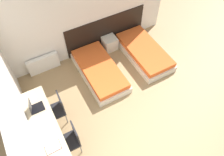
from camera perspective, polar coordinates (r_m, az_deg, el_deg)
The scene contains 13 objects.
ground_plane at distance 5.39m, azimuth 11.31°, elevation -19.21°, with size 20.00×20.00×0.00m, color #9E7F56.
wall_back at distance 6.18m, azimuth -8.01°, elevation 15.76°, with size 5.43×0.05×2.70m.
wall_left at distance 4.67m, azimuth -23.76°, elevation -6.40°, with size 0.05×4.75×2.70m.
headboard_panel at distance 6.90m, azimuth -1.56°, elevation 12.02°, with size 2.63×0.03×1.05m.
bed_near_window at distance 6.28m, azimuth -3.28°, elevation 1.89°, with size 1.00×1.99×0.35m.
bed_near_door at distance 6.83m, azimuth 8.35°, elevation 6.74°, with size 1.00×1.99×0.35m.
nightstand at distance 6.96m, azimuth -0.61°, elevation 9.03°, with size 0.42×0.39×0.43m.
radiator at distance 6.62m, azimuth -17.45°, elevation 3.54°, with size 0.91×0.12×0.53m.
desk at distance 5.07m, azimuth -16.79°, elevation -12.71°, with size 0.54×2.08×0.77m.
chair_near_laptop at distance 5.35m, azimuth -14.11°, elevation -7.67°, with size 0.43×0.43×0.95m.
chair_near_notebook at distance 4.95m, azimuth -10.59°, elevation -15.40°, with size 0.43×0.43×0.95m.
laptop at distance 5.13m, azimuth -19.56°, elevation -7.26°, with size 0.31×0.25×0.31m.
open_notebook at distance 4.69m, azimuth -15.19°, elevation -17.06°, with size 0.30×0.21×0.02m.
Camera 1 is at (-1.63, -0.89, 5.06)m, focal length 35.00 mm.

